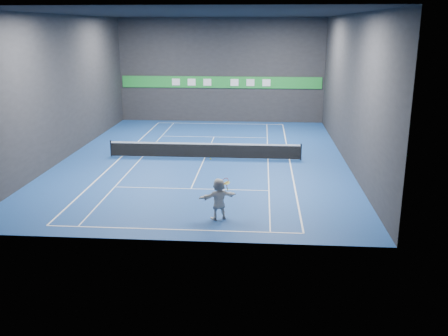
# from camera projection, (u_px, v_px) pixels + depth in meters

# --- Properties ---
(ground) EXTENTS (26.00, 26.00, 0.00)m
(ground) POSITION_uv_depth(u_px,v_px,m) (205.00, 158.00, 32.47)
(ground) COLOR navy
(ground) RESTS_ON ground
(ceiling) EXTENTS (26.00, 26.00, 0.00)m
(ceiling) POSITION_uv_depth(u_px,v_px,m) (203.00, 14.00, 30.00)
(ceiling) COLOR black
(ceiling) RESTS_ON ground
(wall_back) EXTENTS (18.00, 0.10, 9.00)m
(wall_back) POSITION_uv_depth(u_px,v_px,m) (221.00, 71.00, 43.69)
(wall_back) COLOR #252527
(wall_back) RESTS_ON ground
(wall_front) EXTENTS (18.00, 0.10, 9.00)m
(wall_front) POSITION_uv_depth(u_px,v_px,m) (164.00, 130.00, 18.77)
(wall_front) COLOR #252527
(wall_front) RESTS_ON ground
(wall_left) EXTENTS (0.10, 26.00, 9.00)m
(wall_left) POSITION_uv_depth(u_px,v_px,m) (64.00, 87.00, 31.89)
(wall_left) COLOR #252527
(wall_left) RESTS_ON ground
(wall_right) EXTENTS (0.10, 26.00, 9.00)m
(wall_right) POSITION_uv_depth(u_px,v_px,m) (350.00, 90.00, 30.57)
(wall_right) COLOR #252527
(wall_right) RESTS_ON ground
(baseline_near) EXTENTS (10.98, 0.08, 0.01)m
(baseline_near) POSITION_uv_depth(u_px,v_px,m) (173.00, 229.00, 21.07)
(baseline_near) COLOR white
(baseline_near) RESTS_ON ground
(baseline_far) EXTENTS (10.98, 0.08, 0.01)m
(baseline_far) POSITION_uv_depth(u_px,v_px,m) (220.00, 124.00, 43.87)
(baseline_far) COLOR white
(baseline_far) RESTS_ON ground
(sideline_doubles_left) EXTENTS (0.08, 23.78, 0.01)m
(sideline_doubles_left) POSITION_uv_depth(u_px,v_px,m) (122.00, 156.00, 32.87)
(sideline_doubles_left) COLOR white
(sideline_doubles_left) RESTS_ON ground
(sideline_doubles_right) EXTENTS (0.08, 23.78, 0.01)m
(sideline_doubles_right) POSITION_uv_depth(u_px,v_px,m) (289.00, 160.00, 32.06)
(sideline_doubles_right) COLOR white
(sideline_doubles_right) RESTS_ON ground
(sideline_singles_left) EXTENTS (0.06, 23.78, 0.01)m
(sideline_singles_left) POSITION_uv_depth(u_px,v_px,m) (143.00, 157.00, 32.77)
(sideline_singles_left) COLOR white
(sideline_singles_left) RESTS_ON ground
(sideline_singles_right) EXTENTS (0.06, 23.78, 0.01)m
(sideline_singles_right) POSITION_uv_depth(u_px,v_px,m) (268.00, 159.00, 32.16)
(sideline_singles_right) COLOR white
(sideline_singles_right) RESTS_ON ground
(service_line_near) EXTENTS (8.23, 0.06, 0.01)m
(service_line_near) POSITION_uv_depth(u_px,v_px,m) (191.00, 189.00, 26.33)
(service_line_near) COLOR white
(service_line_near) RESTS_ON ground
(service_line_far) EXTENTS (8.23, 0.06, 0.01)m
(service_line_far) POSITION_uv_depth(u_px,v_px,m) (214.00, 137.00, 38.60)
(service_line_far) COLOR white
(service_line_far) RESTS_ON ground
(center_service_line) EXTENTS (0.06, 12.80, 0.01)m
(center_service_line) POSITION_uv_depth(u_px,v_px,m) (205.00, 158.00, 32.47)
(center_service_line) COLOR white
(center_service_line) RESTS_ON ground
(player) EXTENTS (1.82, 1.23, 1.88)m
(player) POSITION_uv_depth(u_px,v_px,m) (219.00, 199.00, 21.98)
(player) COLOR silver
(player) RESTS_ON ground
(tennis_ball) EXTENTS (0.07, 0.07, 0.07)m
(tennis_ball) POSITION_uv_depth(u_px,v_px,m) (210.00, 159.00, 21.57)
(tennis_ball) COLOR #CCE826
(tennis_ball) RESTS_ON player
(tennis_net) EXTENTS (12.50, 0.10, 1.07)m
(tennis_net) POSITION_uv_depth(u_px,v_px,m) (205.00, 150.00, 32.32)
(tennis_net) COLOR black
(tennis_net) RESTS_ON ground
(sponsor_banner) EXTENTS (17.64, 0.11, 1.00)m
(sponsor_banner) POSITION_uv_depth(u_px,v_px,m) (221.00, 82.00, 43.91)
(sponsor_banner) COLOR green
(sponsor_banner) RESTS_ON wall_back
(tennis_racket) EXTENTS (0.45, 0.35, 0.62)m
(tennis_racket) POSITION_uv_depth(u_px,v_px,m) (226.00, 182.00, 21.80)
(tennis_racket) COLOR #AC1512
(tennis_racket) RESTS_ON player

